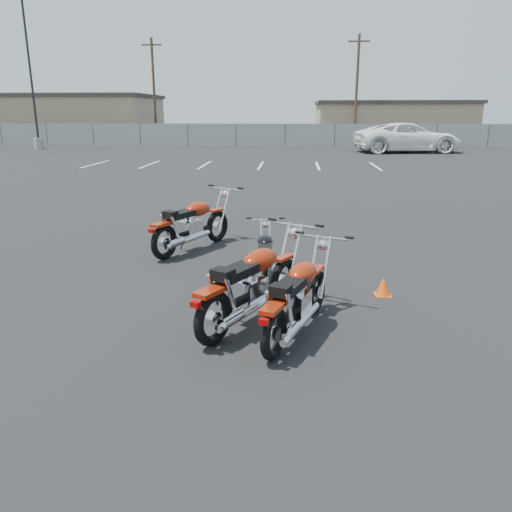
# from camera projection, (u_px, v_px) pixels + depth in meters

# --- Properties ---
(ground) EXTENTS (120.00, 120.00, 0.00)m
(ground) POSITION_uv_depth(u_px,v_px,m) (239.00, 311.00, 7.16)
(ground) COLOR black
(ground) RESTS_ON ground
(motorcycle_front_red) EXTENTS (1.60, 2.31, 1.19)m
(motorcycle_front_red) POSITION_uv_depth(u_px,v_px,m) (192.00, 224.00, 10.14)
(motorcycle_front_red) COLOR black
(motorcycle_front_red) RESTS_ON ground
(motorcycle_second_black) EXTENTS (0.70, 1.82, 0.89)m
(motorcycle_second_black) POSITION_uv_depth(u_px,v_px,m) (266.00, 256.00, 8.41)
(motorcycle_second_black) COLOR black
(motorcycle_second_black) RESTS_ON ground
(motorcycle_third_red) EXTENTS (1.22, 2.19, 1.09)m
(motorcycle_third_red) POSITION_uv_depth(u_px,v_px,m) (298.00, 297.00, 6.30)
(motorcycle_third_red) COLOR black
(motorcycle_third_red) RESTS_ON ground
(motorcycle_rear_red) EXTENTS (1.62, 2.31, 1.19)m
(motorcycle_rear_red) POSITION_uv_depth(u_px,v_px,m) (252.00, 284.00, 6.63)
(motorcycle_rear_red) COLOR black
(motorcycle_rear_red) RESTS_ON ground
(training_cone_near) EXTENTS (0.25, 0.25, 0.30)m
(training_cone_near) POSITION_uv_depth(u_px,v_px,m) (383.00, 286.00, 7.73)
(training_cone_near) COLOR #FF580D
(training_cone_near) RESTS_ON ground
(light_pole_west) EXTENTS (0.80, 0.70, 11.54)m
(light_pole_west) POSITION_uv_depth(u_px,v_px,m) (34.00, 106.00, 37.08)
(light_pole_west) COLOR gray
(light_pole_west) RESTS_ON ground
(chainlink_fence) EXTENTS (80.06, 0.06, 1.80)m
(chainlink_fence) POSITION_uv_depth(u_px,v_px,m) (285.00, 135.00, 40.42)
(chainlink_fence) COLOR gray
(chainlink_fence) RESTS_ON ground
(tan_building_west) EXTENTS (18.40, 10.40, 4.30)m
(tan_building_west) POSITION_uv_depth(u_px,v_px,m) (60.00, 118.00, 48.35)
(tan_building_west) COLOR #9F8766
(tan_building_west) RESTS_ON ground
(tan_building_east) EXTENTS (14.40, 9.40, 3.70)m
(tan_building_east) POSITION_uv_depth(u_px,v_px,m) (391.00, 121.00, 48.06)
(tan_building_east) COLOR #9F8766
(tan_building_east) RESTS_ON ground
(utility_pole_b) EXTENTS (1.80, 0.24, 9.00)m
(utility_pole_b) POSITION_uv_depth(u_px,v_px,m) (154.00, 89.00, 45.01)
(utility_pole_b) COLOR #442D1F
(utility_pole_b) RESTS_ON ground
(utility_pole_c) EXTENTS (1.80, 0.24, 9.00)m
(utility_pole_c) POSITION_uv_depth(u_px,v_px,m) (357.00, 88.00, 42.77)
(utility_pole_c) COLOR #442D1F
(utility_pole_c) RESTS_ON ground
(parking_line_stripes) EXTENTS (15.12, 4.00, 0.01)m
(parking_line_stripes) POSITION_uv_depth(u_px,v_px,m) (233.00, 165.00, 26.49)
(parking_line_stripes) COLOR silver
(parking_line_stripes) RESTS_ON ground
(white_van) EXTENTS (4.56, 8.74, 3.17)m
(white_van) POSITION_uv_depth(u_px,v_px,m) (408.00, 129.00, 34.42)
(white_van) COLOR white
(white_van) RESTS_ON ground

